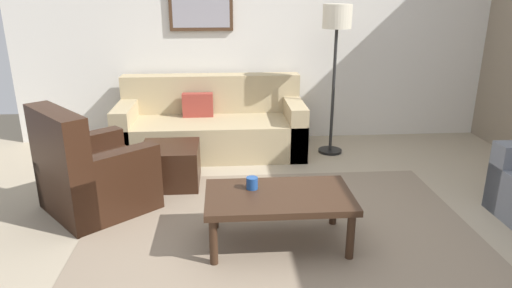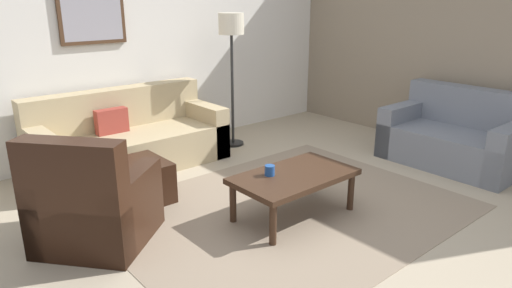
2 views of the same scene
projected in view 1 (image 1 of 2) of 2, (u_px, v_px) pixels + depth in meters
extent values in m
plane|color=tan|center=(280.00, 235.00, 3.64)|extent=(8.00, 8.00, 0.00)
cube|color=silver|center=(257.00, 28.00, 5.65)|extent=(6.00, 0.12, 2.80)
cube|color=gray|center=(280.00, 234.00, 3.64)|extent=(3.16, 2.49, 0.01)
cube|color=tan|center=(212.00, 136.00, 5.41)|extent=(2.15, 0.93, 0.42)
cube|color=tan|center=(212.00, 110.00, 5.66)|extent=(2.15, 0.24, 0.88)
cube|color=tan|center=(128.00, 130.00, 5.32)|extent=(0.20, 0.93, 0.62)
cube|color=tan|center=(294.00, 126.00, 5.45)|extent=(0.20, 0.93, 0.62)
cube|color=#99382D|center=(198.00, 105.00, 5.41)|extent=(0.36, 0.12, 0.28)
cube|color=black|center=(99.00, 185.00, 4.04)|extent=(1.13, 1.13, 0.44)
cube|color=black|center=(62.00, 166.00, 3.76)|extent=(0.67, 0.74, 0.95)
cube|color=black|center=(116.00, 187.00, 3.79)|extent=(0.72, 0.63, 0.60)
cube|color=black|center=(83.00, 167.00, 4.23)|extent=(0.72, 0.63, 0.60)
cube|color=black|center=(171.00, 165.00, 4.54)|extent=(0.56, 0.56, 0.40)
cylinder|color=#382316|center=(213.00, 242.00, 3.20)|extent=(0.06, 0.06, 0.36)
cylinder|color=#382316|center=(351.00, 236.00, 3.27)|extent=(0.06, 0.06, 0.36)
cylinder|color=#382316|center=(214.00, 208.00, 3.69)|extent=(0.06, 0.06, 0.36)
cylinder|color=#382316|center=(334.00, 204.00, 3.76)|extent=(0.06, 0.06, 0.36)
cube|color=#382316|center=(279.00, 197.00, 3.41)|extent=(1.10, 0.64, 0.05)
cylinder|color=#1E478C|center=(252.00, 183.00, 3.48)|extent=(0.09, 0.09, 0.09)
cylinder|color=black|center=(330.00, 151.00, 5.50)|extent=(0.28, 0.28, 0.03)
cylinder|color=#262626|center=(333.00, 93.00, 5.27)|extent=(0.04, 0.04, 1.45)
cylinder|color=beige|center=(337.00, 16.00, 5.00)|extent=(0.32, 0.32, 0.26)
cube|color=#472D1C|center=(201.00, 5.00, 5.43)|extent=(0.76, 0.04, 0.61)
cube|color=#98959E|center=(201.00, 5.00, 5.42)|extent=(0.68, 0.01, 0.53)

